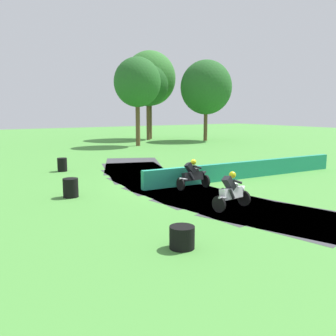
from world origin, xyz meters
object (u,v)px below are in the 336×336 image
at_px(motorcycle_lead_black, 194,175).
at_px(tire_stack_mid_a, 71,188).
at_px(tire_stack_mid_b, 182,237).
at_px(motorcycle_chase_white, 232,191).
at_px(tire_stack_near, 62,165).

xyz_separation_m(motorcycle_lead_black, tire_stack_mid_a, (-5.40, 1.37, -0.25)).
xyz_separation_m(motorcycle_lead_black, tire_stack_mid_b, (-4.72, -5.90, -0.35)).
bearing_deg(tire_stack_mid_a, tire_stack_mid_b, -84.66).
bearing_deg(tire_stack_mid_b, motorcycle_chase_white, 30.78).
height_order(motorcycle_lead_black, tire_stack_mid_b, motorcycle_lead_black).
distance_m(tire_stack_near, tire_stack_mid_b, 14.06).
distance_m(motorcycle_lead_black, tire_stack_near, 8.95).
relative_size(motorcycle_lead_black, tire_stack_mid_a, 2.11).
height_order(tire_stack_near, tire_stack_mid_a, same).
bearing_deg(motorcycle_chase_white, tire_stack_mid_b, -149.22).
xyz_separation_m(motorcycle_chase_white, tire_stack_near, (-2.87, 11.74, -0.26)).
bearing_deg(tire_stack_near, motorcycle_lead_black, -65.19).
bearing_deg(tire_stack_mid_b, motorcycle_lead_black, 51.36).
bearing_deg(tire_stack_mid_a, tire_stack_near, 76.35).
height_order(motorcycle_chase_white, tire_stack_mid_a, motorcycle_chase_white).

